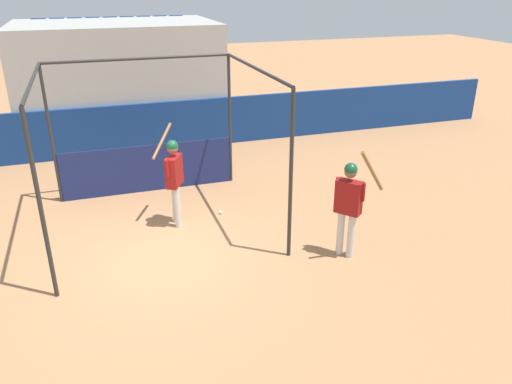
# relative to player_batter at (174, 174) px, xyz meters

# --- Properties ---
(ground_plane) EXTENTS (60.00, 60.00, 0.00)m
(ground_plane) POSITION_rel_player_batter_xyz_m (-0.44, -1.30, -1.11)
(ground_plane) COLOR #A8754C
(outfield_wall) EXTENTS (24.00, 0.12, 1.41)m
(outfield_wall) POSITION_rel_player_batter_xyz_m (-0.44, 4.94, -0.40)
(outfield_wall) COLOR navy
(outfield_wall) RESTS_ON ground
(bleacher_section) EXTENTS (5.95, 4.00, 3.49)m
(bleacher_section) POSITION_rel_player_batter_xyz_m (-0.44, 7.01, 0.63)
(bleacher_section) COLOR #9E9E99
(bleacher_section) RESTS_ON ground
(batting_cage) EXTENTS (4.08, 3.93, 3.12)m
(batting_cage) POSITION_rel_player_batter_xyz_m (-0.29, 1.22, 0.19)
(batting_cage) COLOR #282828
(batting_cage) RESTS_ON ground
(player_batter) EXTENTS (0.62, 0.98, 1.98)m
(player_batter) POSITION_rel_player_batter_xyz_m (0.00, 0.00, 0.00)
(player_batter) COLOR silver
(player_batter) RESTS_ON ground
(player_waiting) EXTENTS (0.75, 0.66, 2.13)m
(player_waiting) POSITION_rel_player_batter_xyz_m (2.69, -2.24, -0.01)
(player_waiting) COLOR silver
(player_waiting) RESTS_ON ground
(baseball) EXTENTS (0.07, 0.07, 0.07)m
(baseball) POSITION_rel_player_batter_xyz_m (0.97, 0.17, -1.07)
(baseball) COLOR white
(baseball) RESTS_ON ground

